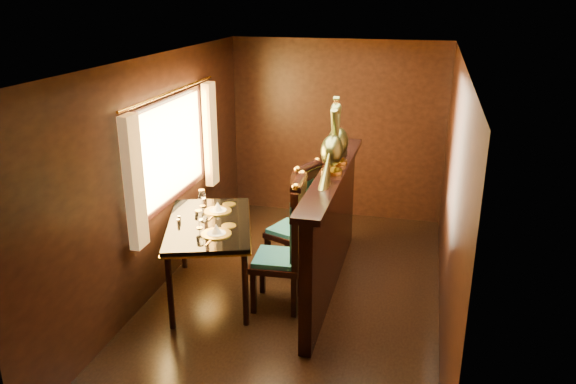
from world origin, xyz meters
name	(u,v)px	position (x,y,z in m)	size (l,w,h in m)	color
ground	(295,297)	(0.00, 0.00, 0.00)	(5.00, 5.00, 0.00)	black
room_shell	(288,154)	(-0.09, 0.02, 1.58)	(3.04, 5.04, 2.52)	black
partition	(331,228)	(0.32, 0.30, 0.71)	(0.26, 2.70, 1.36)	black
dining_table	(209,229)	(-0.89, -0.13, 0.76)	(1.26, 1.61, 1.04)	black
chair_left	(290,240)	(-0.01, -0.17, 0.74)	(0.54, 0.57, 1.42)	black
chair_right	(301,216)	(-0.07, 0.57, 0.71)	(0.63, 0.65, 1.36)	black
peacock_left	(332,137)	(0.33, 0.20, 1.74)	(0.24, 0.63, 0.75)	#1B5139
peacock_right	(338,130)	(0.33, 0.55, 1.73)	(0.23, 0.62, 0.74)	#1B5139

